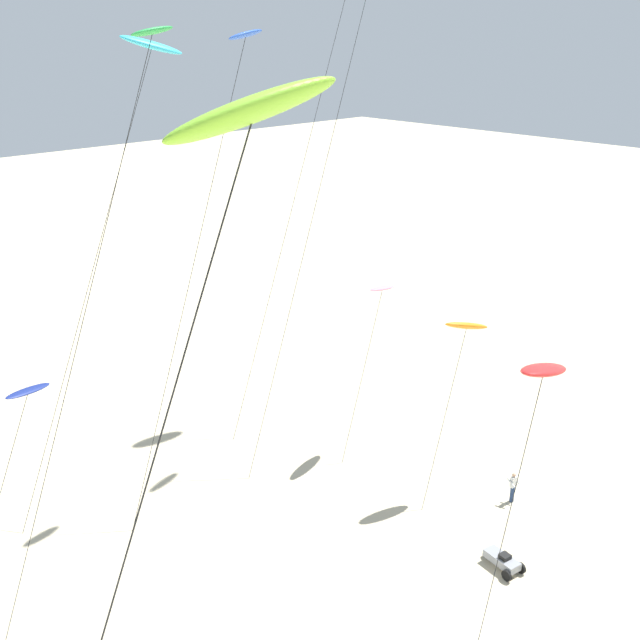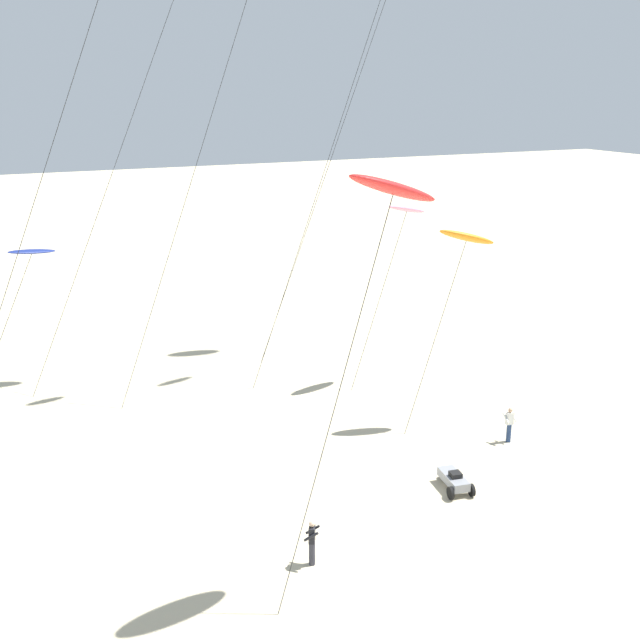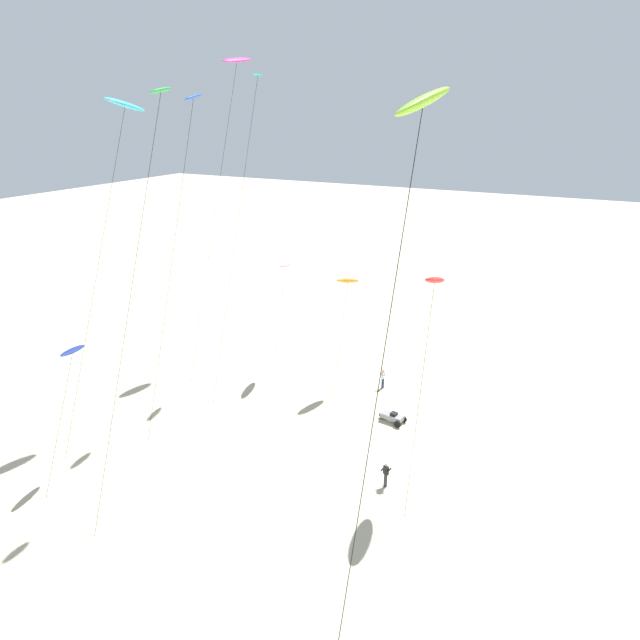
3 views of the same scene
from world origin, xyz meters
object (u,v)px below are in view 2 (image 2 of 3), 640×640
Objects in this scene: kite_pink at (407,210)px; kite_navy at (31,254)px; kite_orange at (466,238)px; kite_flyer_nearest at (312,542)px; kite_flyer_middle at (509,424)px; kite_red at (393,190)px; beach_buggy at (454,480)px.

kite_pink reaches higher than kite_navy.
kite_orange is 16.04m from kite_flyer_nearest.
kite_navy is at bearing 167.42° from kite_pink.
kite_flyer_middle is (0.81, -3.00, -8.17)m from kite_orange.
kite_pink reaches higher than kite_flyer_middle.
kite_flyer_nearest is at bearing -69.52° from kite_navy.
kite_red is 1.41× the size of kite_orange.
kite_pink is at bearing 57.59° from kite_red.
kite_red reaches higher than kite_navy.
kite_flyer_nearest is 13.08m from kite_flyer_middle.
kite_pink is 18.86m from kite_navy.
kite_flyer_middle is at bearing 28.84° from beach_buggy.
beach_buggy is at bearing -125.24° from kite_orange.
beach_buggy is (-4.79, -2.63, -0.46)m from kite_flyer_middle.
kite_flyer_nearest is at bearing -145.05° from kite_orange.
kite_flyer_nearest is at bearing 139.16° from kite_red.
kite_flyer_nearest is 7.70m from beach_buggy.
kite_navy is (-8.56, 19.52, -4.91)m from kite_red.
kite_flyer_middle is at bearing 32.47° from kite_red.
kite_orange is (9.45, 9.53, -3.84)m from kite_red.
beach_buggy is (-4.32, -11.53, -9.02)m from kite_pink.
kite_red is 1.63× the size of kite_navy.
kite_pink reaches higher than kite_flyer_nearest.
beach_buggy is (5.47, 3.89, -12.47)m from kite_red.
kite_orange is 5.80× the size of kite_flyer_middle.
kite_navy is at bearing 131.91° from beach_buggy.
kite_navy is at bearing 145.37° from kite_flyer_middle.
kite_navy is 0.86× the size of kite_orange.
kite_orange reaches higher than kite_flyer_middle.
kite_flyer_nearest is at bearing -162.74° from beach_buggy.
kite_red is (-9.79, -15.43, 3.45)m from kite_pink.
kite_orange is at bearing 34.95° from kite_flyer_nearest.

